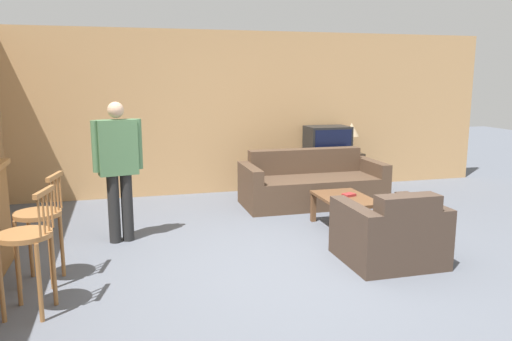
{
  "coord_description": "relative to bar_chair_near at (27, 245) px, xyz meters",
  "views": [
    {
      "loc": [
        -1.54,
        -4.33,
        1.87
      ],
      "look_at": [
        -0.13,
        0.93,
        0.85
      ],
      "focal_mm": 35.0,
      "sensor_mm": 36.0,
      "label": 1
    }
  ],
  "objects": [
    {
      "name": "bar_chair_near",
      "position": [
        0.0,
        0.0,
        0.0
      ],
      "size": [
        0.5,
        0.5,
        1.02
      ],
      "color": "#996638",
      "rests_on": "ground_plane"
    },
    {
      "name": "table_lamp",
      "position": [
        4.47,
        3.55,
        0.41
      ],
      "size": [
        0.25,
        0.25,
        0.49
      ],
      "color": "brown",
      "rests_on": "tv_unit"
    },
    {
      "name": "armchair_near",
      "position": [
        3.35,
        0.28,
        -0.29
      ],
      "size": [
        0.94,
        0.88,
        0.77
      ],
      "color": "#423328",
      "rests_on": "ground_plane"
    },
    {
      "name": "tv",
      "position": [
        4.04,
        3.55,
        0.27
      ],
      "size": [
        0.7,
        0.5,
        0.45
      ],
      "color": "black",
      "rests_on": "tv_unit"
    },
    {
      "name": "coffee_table",
      "position": [
        3.39,
        1.44,
        -0.23
      ],
      "size": [
        0.59,
        0.91,
        0.41
      ],
      "color": "brown",
      "rests_on": "ground_plane"
    },
    {
      "name": "wall_back",
      "position": [
        2.31,
        3.88,
        0.72
      ],
      "size": [
        9.4,
        0.08,
        2.6
      ],
      "color": "tan",
      "rests_on": "ground_plane"
    },
    {
      "name": "ground_plane",
      "position": [
        2.31,
        0.26,
        -0.58
      ],
      "size": [
        24.0,
        24.0,
        0.0
      ],
      "primitive_type": "plane",
      "color": "#565B66"
    },
    {
      "name": "book_on_table",
      "position": [
        3.46,
        1.47,
        -0.15
      ],
      "size": [
        0.17,
        0.15,
        0.03
      ],
      "color": "maroon",
      "rests_on": "coffee_table"
    },
    {
      "name": "bar_chair_mid",
      "position": [
        0.0,
        0.63,
        0.0
      ],
      "size": [
        0.49,
        0.49,
        1.02
      ],
      "color": "#996638",
      "rests_on": "ground_plane"
    },
    {
      "name": "tv_unit",
      "position": [
        4.04,
        3.55,
        -0.26
      ],
      "size": [
        1.15,
        0.51,
        0.63
      ],
      "color": "#2D2319",
      "rests_on": "ground_plane"
    },
    {
      "name": "person_by_window",
      "position": [
        0.7,
        1.67,
        0.33
      ],
      "size": [
        0.55,
        0.25,
        1.61
      ],
      "color": "black",
      "rests_on": "ground_plane"
    },
    {
      "name": "couch_far",
      "position": [
        3.45,
        2.74,
        -0.29
      ],
      "size": [
        2.08,
        0.92,
        0.79
      ],
      "color": "#4C3828",
      "rests_on": "ground_plane"
    }
  ]
}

